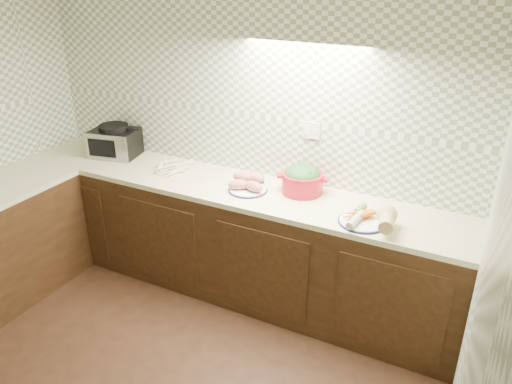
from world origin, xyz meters
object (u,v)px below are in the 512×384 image
at_px(toaster_oven, 115,141).
at_px(sweet_potato_plate, 248,184).
at_px(dutch_oven, 302,179).
at_px(parsnip_pile, 168,165).
at_px(onion_bowl, 255,178).
at_px(veg_plate, 374,217).

bearing_deg(toaster_oven, sweet_potato_plate, -16.73).
xyz_separation_m(sweet_potato_plate, dutch_oven, (0.36, 0.15, 0.05)).
distance_m(parsnip_pile, onion_bowl, 0.76).
distance_m(toaster_oven, parsnip_pile, 0.58).
xyz_separation_m(parsnip_pile, sweet_potato_plate, (0.77, -0.07, 0.02)).
height_order(toaster_oven, onion_bowl, toaster_oven).
bearing_deg(dutch_oven, veg_plate, -35.61).
bearing_deg(onion_bowl, dutch_oven, 1.28).
distance_m(parsnip_pile, veg_plate, 1.73).
xyz_separation_m(sweet_potato_plate, onion_bowl, (-0.01, 0.14, -0.01)).
height_order(dutch_oven, veg_plate, dutch_oven).
bearing_deg(parsnip_pile, sweet_potato_plate, -5.42).
xyz_separation_m(onion_bowl, veg_plate, (0.97, -0.23, 0.01)).
distance_m(onion_bowl, dutch_oven, 0.38).
bearing_deg(veg_plate, parsnip_pile, 174.67).
relative_size(toaster_oven, onion_bowl, 3.23).
distance_m(dutch_oven, veg_plate, 0.64).
relative_size(parsnip_pile, veg_plate, 0.97).
distance_m(sweet_potato_plate, onion_bowl, 0.14).
relative_size(toaster_oven, sweet_potato_plate, 1.50).
xyz_separation_m(toaster_oven, onion_bowl, (1.33, 0.03, -0.09)).
bearing_deg(sweet_potato_plate, parsnip_pile, 174.58).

